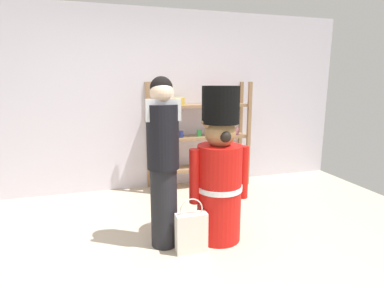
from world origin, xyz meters
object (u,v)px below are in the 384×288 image
(teddy_bear_guard, at_px, (219,172))
(shopping_bag, at_px, (191,232))
(person_shopper, at_px, (163,159))
(merchandise_shelf, at_px, (199,134))

(teddy_bear_guard, xyz_separation_m, shopping_bag, (-0.34, -0.17, -0.50))
(person_shopper, distance_m, shopping_bag, 0.73)
(person_shopper, relative_size, shopping_bag, 3.07)
(merchandise_shelf, bearing_deg, teddy_bear_guard, -100.36)
(shopping_bag, bearing_deg, teddy_bear_guard, 26.60)
(merchandise_shelf, bearing_deg, person_shopper, -118.23)
(merchandise_shelf, xyz_separation_m, shopping_bag, (-0.63, -1.78, -0.60))
(person_shopper, bearing_deg, teddy_bear_guard, -3.38)
(teddy_bear_guard, distance_m, shopping_bag, 0.63)
(person_shopper, xyz_separation_m, shopping_bag, (0.22, -0.20, -0.67))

